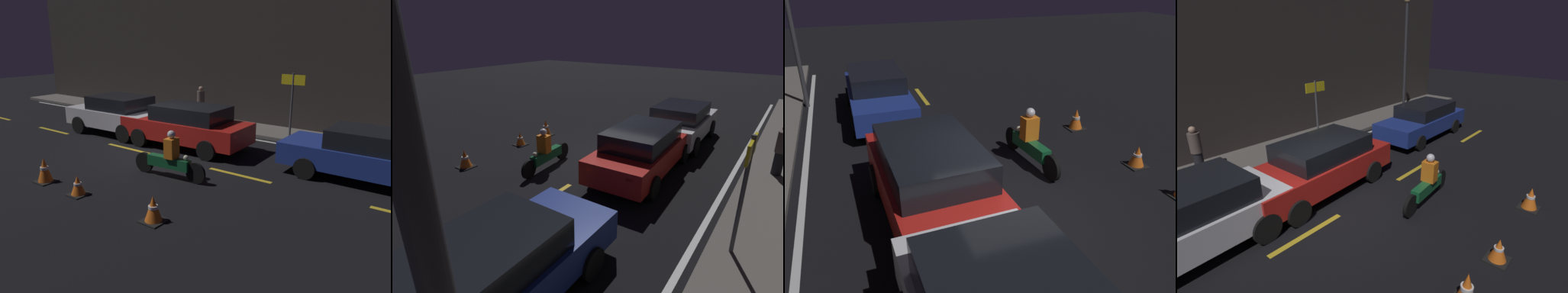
% 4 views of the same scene
% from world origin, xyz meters
% --- Properties ---
extents(ground_plane, '(56.00, 56.00, 0.00)m').
position_xyz_m(ground_plane, '(0.00, 0.00, 0.00)').
color(ground_plane, black).
extents(raised_curb, '(28.00, 1.88, 0.14)m').
position_xyz_m(raised_curb, '(0.00, 4.94, 0.07)').
color(raised_curb, '#605B56').
rests_on(raised_curb, ground).
extents(building_front, '(28.00, 0.30, 7.82)m').
position_xyz_m(building_front, '(0.00, 6.03, 3.91)').
color(building_front, '#2D2826').
rests_on(building_front, ground).
extents(lane_dash_b, '(2.00, 0.14, 0.01)m').
position_xyz_m(lane_dash_b, '(-5.50, 0.00, 0.00)').
color(lane_dash_b, gold).
rests_on(lane_dash_b, ground).
extents(lane_dash_c, '(2.00, 0.14, 0.01)m').
position_xyz_m(lane_dash_c, '(-1.00, 0.00, 0.00)').
color(lane_dash_c, gold).
rests_on(lane_dash_c, ground).
extents(lane_dash_d, '(2.00, 0.14, 0.01)m').
position_xyz_m(lane_dash_d, '(3.50, 0.00, 0.00)').
color(lane_dash_d, gold).
rests_on(lane_dash_d, ground).
extents(lane_solid_kerb, '(25.20, 0.14, 0.01)m').
position_xyz_m(lane_solid_kerb, '(0.00, 3.75, 0.00)').
color(lane_solid_kerb, silver).
rests_on(lane_solid_kerb, ground).
extents(sedan_white, '(4.13, 2.12, 1.54)m').
position_xyz_m(sedan_white, '(-2.95, 1.34, 0.82)').
color(sedan_white, silver).
rests_on(sedan_white, ground).
extents(taxi_red, '(4.66, 2.07, 1.52)m').
position_xyz_m(taxi_red, '(0.56, 1.36, 0.81)').
color(taxi_red, red).
rests_on(taxi_red, ground).
extents(sedan_blue, '(4.59, 1.85, 1.43)m').
position_xyz_m(sedan_blue, '(6.56, 1.66, 0.76)').
color(sedan_blue, navy).
rests_on(sedan_blue, ground).
extents(motorcycle, '(2.34, 0.38, 1.36)m').
position_xyz_m(motorcycle, '(2.01, -1.32, 0.55)').
color(motorcycle, black).
rests_on(motorcycle, ground).
extents(traffic_cone_near, '(0.51, 0.51, 0.69)m').
position_xyz_m(traffic_cone_near, '(-0.47, -3.58, 0.34)').
color(traffic_cone_near, black).
rests_on(traffic_cone_near, ground).
extents(traffic_cone_mid, '(0.46, 0.46, 0.50)m').
position_xyz_m(traffic_cone_mid, '(0.99, -3.60, 0.24)').
color(traffic_cone_mid, black).
rests_on(traffic_cone_mid, ground).
extents(traffic_cone_far, '(0.50, 0.50, 0.59)m').
position_xyz_m(traffic_cone_far, '(3.46, -3.54, 0.29)').
color(traffic_cone_far, black).
rests_on(traffic_cone_far, ground).
extents(pedestrian, '(0.34, 0.34, 1.54)m').
position_xyz_m(pedestrian, '(-1.35, 4.84, 0.91)').
color(pedestrian, black).
rests_on(pedestrian, raised_curb).
extents(shop_sign, '(0.90, 0.08, 2.40)m').
position_xyz_m(shop_sign, '(3.09, 4.45, 1.82)').
color(shop_sign, '#4C4C51').
rests_on(shop_sign, raised_curb).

